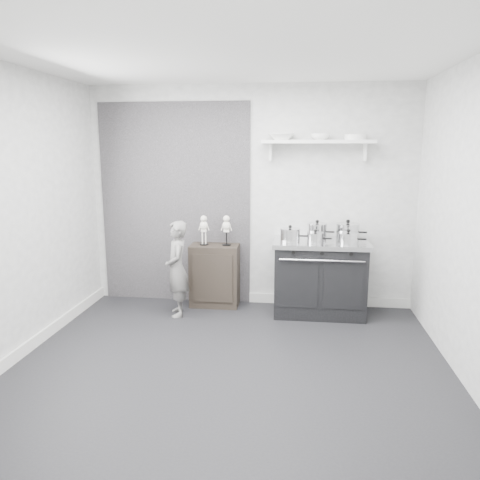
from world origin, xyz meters
name	(u,v)px	position (x,y,z in m)	size (l,w,h in m)	color
ground	(230,364)	(0.00, 0.00, 0.00)	(4.00, 4.00, 0.00)	black
room_shell	(221,184)	(-0.09, 0.15, 1.64)	(4.02, 3.62, 2.71)	#A3A3A0
wall_shelf	(318,143)	(0.80, 1.68, 2.01)	(1.30, 0.26, 0.24)	silver
stove	(319,277)	(0.86, 1.48, 0.45)	(1.11, 0.69, 0.89)	black
side_cabinet	(215,275)	(-0.42, 1.61, 0.39)	(0.59, 0.35, 0.77)	black
child	(177,269)	(-0.80, 1.21, 0.56)	(0.41, 0.27, 1.13)	slate
pot_front_left	(290,235)	(0.51, 1.38, 0.96)	(0.32, 0.23, 0.19)	silver
pot_back_left	(317,231)	(0.82, 1.59, 0.98)	(0.32, 0.23, 0.23)	silver
pot_back_right	(348,231)	(1.18, 1.59, 0.98)	(0.36, 0.27, 0.24)	silver
pot_front_right	(348,238)	(1.16, 1.32, 0.95)	(0.32, 0.23, 0.17)	silver
pot_front_center	(315,238)	(0.79, 1.34, 0.95)	(0.28, 0.20, 0.15)	silver
skeleton_full	(204,228)	(-0.55, 1.61, 0.98)	(0.12, 0.08, 0.42)	silver
skeleton_torso	(226,228)	(-0.27, 1.61, 0.99)	(0.12, 0.08, 0.43)	silver
bowl_large	(281,137)	(0.38, 1.67, 2.08)	(0.30, 0.30, 0.07)	white
bowl_small	(320,137)	(0.83, 1.67, 2.07)	(0.22, 0.22, 0.07)	white
plate_stack	(355,137)	(1.23, 1.67, 2.07)	(0.26, 0.26, 0.06)	white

